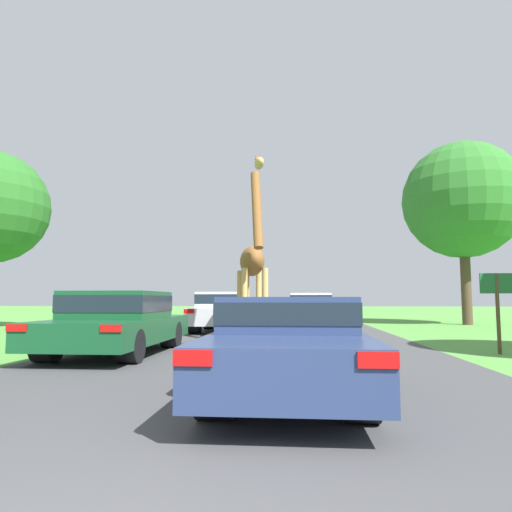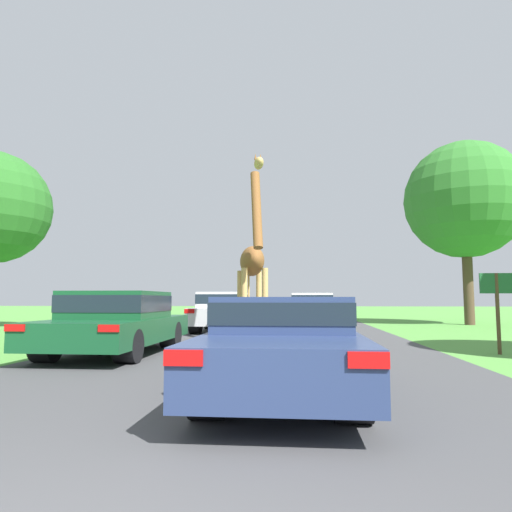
# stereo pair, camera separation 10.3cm
# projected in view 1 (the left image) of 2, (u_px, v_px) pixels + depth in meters

# --- Properties ---
(road) EXTENTS (8.36, 120.00, 0.00)m
(road) POSITION_uv_depth(u_px,v_px,m) (282.00, 317.00, 30.97)
(road) COLOR #424244
(road) RESTS_ON ground
(giraffe_near_road) EXTENTS (1.05, 2.70, 5.02)m
(giraffe_near_road) POSITION_uv_depth(u_px,v_px,m) (253.00, 262.00, 12.98)
(giraffe_near_road) COLOR tan
(giraffe_near_road) RESTS_ON ground
(car_lead_maroon) EXTENTS (1.74, 4.78, 1.19)m
(car_lead_maroon) POSITION_uv_depth(u_px,v_px,m) (289.00, 339.00, 5.86)
(car_lead_maroon) COLOR navy
(car_lead_maroon) RESTS_ON ground
(car_queue_right) EXTENTS (1.86, 4.28, 1.44)m
(car_queue_right) POSITION_uv_depth(u_px,v_px,m) (222.00, 310.00, 16.87)
(car_queue_right) COLOR silver
(car_queue_right) RESTS_ON ground
(car_queue_left) EXTENTS (1.90, 4.43, 1.50)m
(car_queue_left) POSITION_uv_depth(u_px,v_px,m) (304.00, 306.00, 28.89)
(car_queue_left) COLOR maroon
(car_queue_left) RESTS_ON ground
(car_far_ahead) EXTENTS (1.87, 4.64, 1.30)m
(car_far_ahead) POSITION_uv_depth(u_px,v_px,m) (229.00, 309.00, 23.70)
(car_far_ahead) COLOR gray
(car_far_ahead) RESTS_ON ground
(car_verge_right) EXTENTS (1.96, 3.96, 1.45)m
(car_verge_right) POSITION_uv_depth(u_px,v_px,m) (310.00, 309.00, 20.42)
(car_verge_right) COLOR silver
(car_verge_right) RESTS_ON ground
(car_rear_follower) EXTENTS (1.99, 4.67, 1.34)m
(car_rear_follower) POSITION_uv_depth(u_px,v_px,m) (118.00, 320.00, 9.83)
(car_rear_follower) COLOR #144C28
(car_rear_follower) RESTS_ON ground
(tree_left_edge) EXTENTS (5.55, 5.55, 8.68)m
(tree_left_edge) POSITION_uv_depth(u_px,v_px,m) (462.00, 200.00, 21.76)
(tree_left_edge) COLOR #4C3828
(tree_left_edge) RESTS_ON ground
(sign_post) EXTENTS (0.70, 0.08, 1.74)m
(sign_post) POSITION_uv_depth(u_px,v_px,m) (497.00, 298.00, 9.88)
(sign_post) COLOR #4C3823
(sign_post) RESTS_ON ground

